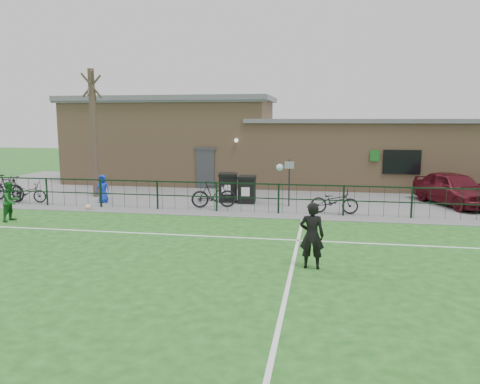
% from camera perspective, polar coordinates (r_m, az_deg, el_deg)
% --- Properties ---
extents(ground, '(90.00, 90.00, 0.00)m').
position_cam_1_polar(ground, '(11.08, -4.67, -10.63)').
color(ground, '#1B5519').
rests_on(ground, ground).
extents(paving_strip, '(34.00, 13.00, 0.02)m').
position_cam_1_polar(paving_strip, '(24.02, 3.60, 0.04)').
color(paving_strip, slate).
rests_on(paving_strip, ground).
extents(pitch_line_touch, '(28.00, 0.10, 0.01)m').
position_cam_1_polar(pitch_line_touch, '(18.46, 1.54, -2.65)').
color(pitch_line_touch, white).
rests_on(pitch_line_touch, ground).
extents(pitch_line_mid, '(28.00, 0.10, 0.01)m').
position_cam_1_polar(pitch_line_mid, '(14.81, -0.69, -5.55)').
color(pitch_line_mid, white).
rests_on(pitch_line_mid, ground).
extents(pitch_line_perp, '(0.10, 16.00, 0.01)m').
position_cam_1_polar(pitch_line_perp, '(10.76, 5.88, -11.23)').
color(pitch_line_perp, white).
rests_on(pitch_line_perp, ground).
extents(perimeter_fence, '(28.00, 0.10, 1.20)m').
position_cam_1_polar(perimeter_fence, '(18.55, 1.64, -0.73)').
color(perimeter_fence, black).
rests_on(perimeter_fence, ground).
extents(bare_tree, '(0.30, 0.30, 6.00)m').
position_cam_1_polar(bare_tree, '(23.22, -17.41, 6.76)').
color(bare_tree, '#423228').
rests_on(bare_tree, ground).
extents(wheelie_bin_left, '(0.92, 1.01, 1.19)m').
position_cam_1_polar(wheelie_bin_left, '(21.06, -1.46, 0.47)').
color(wheelie_bin_left, black).
rests_on(wheelie_bin_left, paving_strip).
extents(wheelie_bin_right, '(0.79, 0.88, 1.11)m').
position_cam_1_polar(wheelie_bin_right, '(20.70, 0.85, 0.21)').
color(wheelie_bin_right, black).
rests_on(wheelie_bin_right, paving_strip).
extents(sign_post, '(0.08, 0.08, 2.00)m').
position_cam_1_polar(sign_post, '(19.94, 6.01, 1.12)').
color(sign_post, black).
rests_on(sign_post, paving_strip).
extents(car_maroon, '(3.19, 4.58, 1.45)m').
position_cam_1_polar(car_maroon, '(22.08, 24.63, 0.39)').
color(car_maroon, '#4F0E17').
rests_on(car_maroon, paving_strip).
extents(bicycle_b, '(2.07, 1.03, 1.20)m').
position_cam_1_polar(bicycle_b, '(23.61, -26.45, 0.46)').
color(bicycle_b, black).
rests_on(bicycle_b, paving_strip).
extents(bicycle_c, '(1.76, 0.88, 0.88)m').
position_cam_1_polar(bicycle_c, '(22.79, -24.51, -0.08)').
color(bicycle_c, black).
rests_on(bicycle_c, paving_strip).
extents(bicycle_d, '(1.95, 1.06, 1.13)m').
position_cam_1_polar(bicycle_d, '(19.58, -3.22, -0.27)').
color(bicycle_d, black).
rests_on(bicycle_d, paving_strip).
extents(bicycle_e, '(1.86, 0.69, 0.97)m').
position_cam_1_polar(bicycle_e, '(18.73, 11.43, -1.10)').
color(bicycle_e, black).
rests_on(bicycle_e, paving_strip).
extents(spectator_child, '(0.62, 0.41, 1.24)m').
position_cam_1_polar(spectator_child, '(21.59, -16.38, 0.39)').
color(spectator_child, '#1533C8').
rests_on(spectator_child, paving_strip).
extents(goalkeeper_kick, '(1.56, 3.75, 2.28)m').
position_cam_1_polar(goalkeeper_kick, '(11.85, 8.62, -5.00)').
color(goalkeeper_kick, black).
rests_on(goalkeeper_kick, ground).
extents(outfield_player, '(0.62, 0.76, 1.45)m').
position_cam_1_polar(outfield_player, '(19.01, -26.15, -1.02)').
color(outfield_player, '#1A5D22').
rests_on(outfield_player, ground).
extents(ball_ground, '(0.23, 0.23, 0.23)m').
position_cam_1_polar(ball_ground, '(20.23, -18.01, -1.75)').
color(ball_ground, white).
rests_on(ball_ground, ground).
extents(clubhouse, '(24.25, 5.40, 4.96)m').
position_cam_1_polar(clubhouse, '(26.86, 2.51, 5.73)').
color(clubhouse, '#A5825C').
rests_on(clubhouse, ground).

